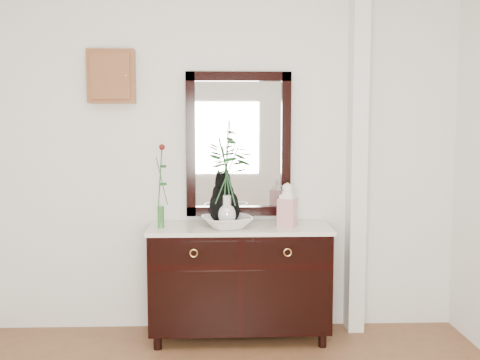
{
  "coord_description": "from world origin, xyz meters",
  "views": [
    {
      "loc": [
        -0.04,
        -2.33,
        1.6
      ],
      "look_at": [
        0.1,
        1.63,
        1.2
      ],
      "focal_mm": 42.0,
      "sensor_mm": 36.0,
      "label": 1
    }
  ],
  "objects_px": {
    "ginger_jar": "(287,204)",
    "sideboard": "(240,276)",
    "cat": "(224,200)",
    "lotus_bowl": "(227,222)"
  },
  "relations": [
    {
      "from": "lotus_bowl",
      "to": "ginger_jar",
      "type": "xyz_separation_m",
      "value": [
        0.44,
        0.06,
        0.12
      ]
    },
    {
      "from": "lotus_bowl",
      "to": "ginger_jar",
      "type": "distance_m",
      "value": 0.46
    },
    {
      "from": "cat",
      "to": "ginger_jar",
      "type": "height_order",
      "value": "cat"
    },
    {
      "from": "sideboard",
      "to": "cat",
      "type": "height_order",
      "value": "cat"
    },
    {
      "from": "cat",
      "to": "ginger_jar",
      "type": "distance_m",
      "value": 0.47
    },
    {
      "from": "ginger_jar",
      "to": "cat",
      "type": "bearing_deg",
      "value": 169.42
    },
    {
      "from": "ginger_jar",
      "to": "sideboard",
      "type": "bearing_deg",
      "value": 176.47
    },
    {
      "from": "lotus_bowl",
      "to": "ginger_jar",
      "type": "height_order",
      "value": "ginger_jar"
    },
    {
      "from": "cat",
      "to": "lotus_bowl",
      "type": "xyz_separation_m",
      "value": [
        0.02,
        -0.14,
        -0.14
      ]
    },
    {
      "from": "lotus_bowl",
      "to": "cat",
      "type": "bearing_deg",
      "value": 97.07
    }
  ]
}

